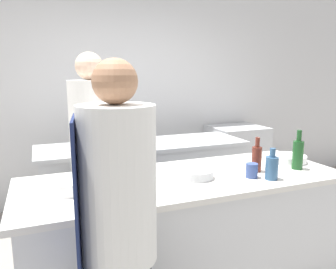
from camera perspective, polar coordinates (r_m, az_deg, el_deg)
wall_back at (r=4.30m, az=-8.87°, el=7.30°), size 8.00×0.06×2.80m
prep_counter at (r=2.56m, az=3.03°, el=-16.99°), size 2.34×0.86×0.90m
pass_counter at (r=3.62m, az=-4.08°, el=-8.54°), size 2.21×0.69×0.90m
oven_range at (r=4.74m, az=11.78°, el=-4.09°), size 0.72×0.64×0.91m
chef_at_prep_near at (r=1.63m, az=-8.56°, el=-18.24°), size 0.38×0.37×1.70m
chef_at_stove at (r=2.84m, az=-12.83°, el=-4.53°), size 0.38×0.36×1.81m
bottle_olive_oil at (r=2.13m, az=-7.01°, el=-6.97°), size 0.09×0.09×0.24m
bottle_vinegar at (r=2.41m, az=17.62°, el=-5.42°), size 0.09×0.09×0.22m
bottle_wine at (r=2.73m, az=21.68°, el=-3.13°), size 0.08×0.08×0.31m
bottle_cooking_oil at (r=2.57m, az=15.19°, el=-3.97°), size 0.07×0.07×0.26m
bowl_mixing_large at (r=2.94m, az=20.37°, el=-3.95°), size 0.27×0.27×0.06m
bowl_prep_small at (r=2.15m, az=-16.76°, el=-8.73°), size 0.21×0.21×0.08m
bowl_ceramic_blue at (r=2.35m, az=5.08°, el=-6.85°), size 0.23×0.23×0.06m
cup at (r=2.43m, az=14.38°, el=-6.09°), size 0.08×0.08×0.10m
cutting_board at (r=2.45m, az=-3.94°, el=-6.71°), size 0.36×0.28×0.01m
stockpot at (r=3.41m, az=-11.31°, el=0.09°), size 0.29×0.29×0.25m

